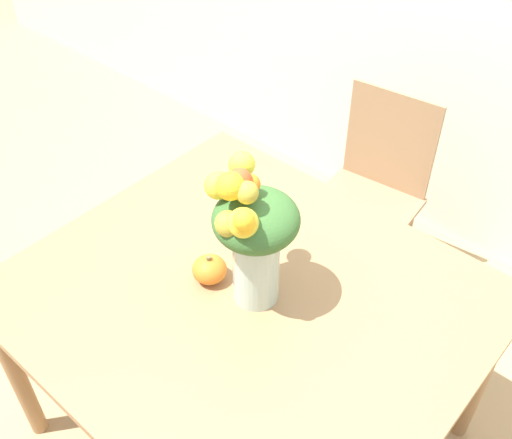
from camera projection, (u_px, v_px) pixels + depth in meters
name	position (u px, v px, depth m)	size (l,w,h in m)	color
ground_plane	(249.00, 428.00, 2.30)	(12.00, 12.00, 0.00)	tan
dining_table	(247.00, 312.00, 1.84)	(1.33, 1.17, 0.77)	#9E754C
flower_vase	(252.00, 233.00, 1.61)	(0.27, 0.25, 0.47)	#B2CCBC
pumpkin	(210.00, 269.00, 1.80)	(0.10, 0.10, 0.10)	orange
dining_chair_near_window	(370.00, 194.00, 2.61)	(0.46, 0.46, 0.92)	#9E7A56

